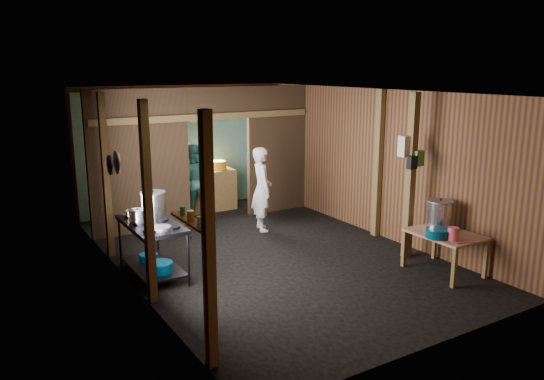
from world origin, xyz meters
TOP-DOWN VIEW (x-y plane):
  - floor at (0.00, 0.00)m, footprint 4.50×7.00m
  - ceiling at (0.00, 0.00)m, footprint 4.50×7.00m
  - wall_back at (0.00, 3.50)m, footprint 4.50×0.00m
  - wall_front at (0.00, -3.50)m, footprint 4.50×0.00m
  - wall_left at (-2.25, 0.00)m, footprint 0.00×7.00m
  - wall_right at (2.25, 0.00)m, footprint 0.00×7.00m
  - partition_left at (-1.32, 2.20)m, footprint 1.85×0.10m
  - partition_right at (1.57, 2.20)m, footprint 1.35×0.10m
  - partition_header at (0.25, 2.20)m, footprint 1.30×0.10m
  - turquoise_panel at (0.00, 3.44)m, footprint 4.40×0.06m
  - back_counter at (0.30, 2.95)m, footprint 1.20×0.50m
  - wall_clock at (0.25, 3.40)m, footprint 0.20×0.03m
  - post_left_a at (-2.18, -2.60)m, footprint 0.10×0.12m
  - post_left_b at (-2.18, -0.80)m, footprint 0.10×0.12m
  - post_left_c at (-2.18, 1.20)m, footprint 0.10×0.12m
  - post_right at (2.18, -0.20)m, footprint 0.10×0.12m
  - post_free at (1.85, -1.30)m, footprint 0.12×0.12m
  - cross_beam at (0.00, 2.15)m, footprint 4.40×0.12m
  - pan_lid_big at (-2.21, 0.40)m, footprint 0.03×0.34m
  - pan_lid_small at (-2.21, 0.80)m, footprint 0.03×0.30m
  - wall_shelf at (-2.15, -2.10)m, footprint 0.14×0.80m
  - jar_white at (-2.15, -2.35)m, footprint 0.07×0.07m
  - jar_yellow at (-2.15, -2.10)m, footprint 0.08×0.08m
  - jar_green at (-2.15, -1.88)m, footprint 0.06×0.06m
  - bag_white at (1.80, -1.22)m, footprint 0.22×0.15m
  - bag_green at (1.92, -1.36)m, footprint 0.16×0.12m
  - bag_black at (1.78, -1.38)m, footprint 0.14×0.10m
  - gas_range at (-1.88, 0.03)m, footprint 0.70×1.37m
  - prep_table at (1.83, -2.07)m, footprint 0.74×1.02m
  - stove_pot_large at (-1.71, 0.40)m, footprint 0.48×0.48m
  - stove_pot_med at (-2.05, 0.12)m, footprint 0.30×0.30m
  - stove_saucepan at (-2.05, 0.46)m, footprint 0.21×0.21m
  - frying_pan at (-1.88, -0.38)m, footprint 0.39×0.54m
  - blue_tub_front at (-1.88, -0.28)m, footprint 0.35×0.35m
  - blue_tub_back at (-1.88, 0.24)m, footprint 0.27×0.27m
  - stock_pot at (1.94, -1.85)m, footprint 0.45×0.45m
  - wash_basin at (1.57, -2.15)m, footprint 0.44×0.44m
  - pink_bucket at (1.66, -2.34)m, footprint 0.20×0.20m
  - knife at (1.72, -2.52)m, footprint 0.30×0.09m
  - yellow_tub at (0.60, 2.95)m, footprint 0.33×0.33m
  - cook at (0.60, 1.15)m, footprint 0.50×0.64m
  - worker_back at (-0.13, 2.67)m, footprint 0.79×0.65m

SIDE VIEW (x-z plane):
  - floor at x=0.00m, z-range 0.00..0.00m
  - blue_tub_back at x=-1.88m, z-range 0.16..0.27m
  - blue_tub_front at x=-1.88m, z-range 0.16..0.30m
  - prep_table at x=1.83m, z-range 0.00..0.60m
  - gas_range at x=-1.88m, z-range 0.00..0.81m
  - back_counter at x=0.30m, z-range 0.00..0.85m
  - knife at x=1.72m, z-range 0.60..0.61m
  - wash_basin at x=1.57m, z-range 0.60..0.73m
  - pink_bucket at x=1.66m, z-range 0.60..0.79m
  - worker_back at x=-0.13m, z-range 0.00..1.49m
  - cook at x=0.60m, z-range 0.00..1.55m
  - stock_pot at x=1.94m, z-range 0.58..1.03m
  - frying_pan at x=-1.88m, z-range 0.80..0.86m
  - stove_saucepan at x=-2.05m, z-range 0.81..0.91m
  - stove_pot_med at x=-2.05m, z-range 0.79..1.00m
  - yellow_tub at x=0.60m, z-range 0.85..1.03m
  - stove_pot_large at x=-1.71m, z-range 0.79..1.16m
  - turquoise_panel at x=0.00m, z-range 0.00..2.50m
  - wall_back at x=0.00m, z-range 0.00..2.60m
  - wall_front at x=0.00m, z-range 0.00..2.60m
  - wall_left at x=-2.25m, z-range 0.00..2.60m
  - wall_right at x=2.25m, z-range 0.00..2.60m
  - partition_left at x=-1.32m, z-range 0.00..2.60m
  - partition_right at x=1.57m, z-range 0.00..2.60m
  - post_left_a at x=-2.18m, z-range 0.00..2.60m
  - post_left_b at x=-2.18m, z-range 0.00..2.60m
  - post_left_c at x=-2.18m, z-range 0.00..2.60m
  - post_right at x=2.18m, z-range 0.00..2.60m
  - post_free at x=1.85m, z-range 0.00..2.60m
  - wall_shelf at x=-2.15m, z-range 1.39..1.41m
  - jar_white at x=-2.15m, z-range 1.42..1.52m
  - jar_yellow at x=-2.15m, z-range 1.42..1.52m
  - jar_green at x=-2.15m, z-range 1.42..1.52m
  - pan_lid_small at x=-2.21m, z-range 1.40..1.70m
  - bag_black at x=1.78m, z-range 1.45..1.65m
  - bag_green at x=1.92m, z-range 1.48..1.72m
  - pan_lid_big at x=-2.21m, z-range 1.48..1.82m
  - bag_white at x=1.80m, z-range 1.62..1.94m
  - wall_clock at x=0.25m, z-range 1.80..2.00m
  - cross_beam at x=0.00m, z-range 1.99..2.11m
  - partition_header at x=0.25m, z-range 2.00..2.60m
  - ceiling at x=0.00m, z-range 2.60..2.60m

